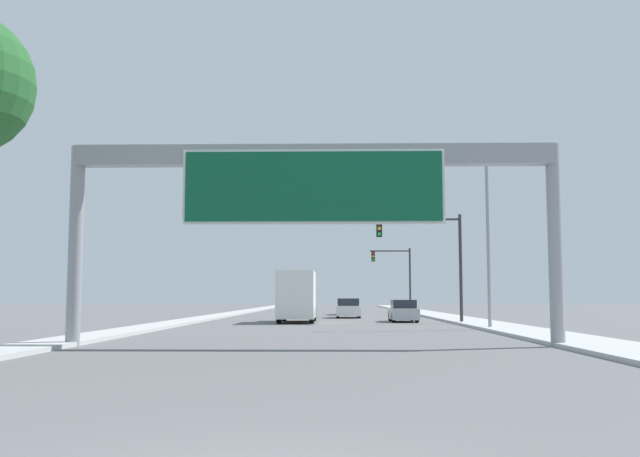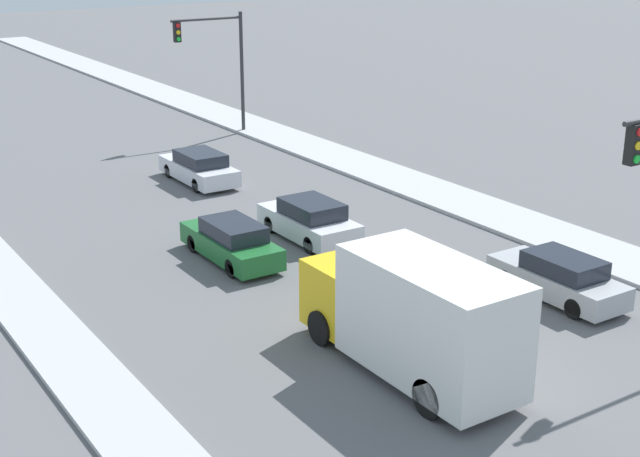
% 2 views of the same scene
% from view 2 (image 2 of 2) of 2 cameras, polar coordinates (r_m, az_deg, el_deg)
% --- Properties ---
extents(sidewalk_right, '(3.00, 120.00, 0.15)m').
position_cam_2_polar(sidewalk_right, '(45.09, 1.11, 4.59)').
color(sidewalk_right, '#B5B5B5').
rests_on(sidewalk_right, ground).
extents(car_near_center, '(1.86, 4.79, 1.46)m').
position_cam_2_polar(car_near_center, '(41.06, -7.74, 3.88)').
color(car_near_center, silver).
rests_on(car_near_center, ground).
extents(car_far_right, '(1.70, 4.72, 1.46)m').
position_cam_2_polar(car_far_right, '(31.24, -5.68, -0.85)').
color(car_far_right, '#1E662D').
rests_on(car_far_right, ground).
extents(car_mid_right, '(1.72, 4.57, 1.46)m').
position_cam_2_polar(car_mid_right, '(28.94, 15.03, -3.06)').
color(car_mid_right, '#A5A8AD').
rests_on(car_mid_right, ground).
extents(car_near_right, '(1.88, 4.54, 1.53)m').
position_cam_2_polar(car_near_right, '(33.21, -0.68, 0.51)').
color(car_near_right, silver).
rests_on(car_near_right, ground).
extents(truck_box_primary, '(2.32, 7.04, 3.27)m').
position_cam_2_polar(truck_box_primary, '(23.10, 5.98, -5.56)').
color(truck_box_primary, yellow).
rests_on(truck_box_primary, ground).
extents(traffic_light_mid_block, '(4.24, 0.32, 6.71)m').
position_cam_2_polar(traffic_light_mid_block, '(49.88, -6.35, 11.02)').
color(traffic_light_mid_block, '#2D2D30').
rests_on(traffic_light_mid_block, ground).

